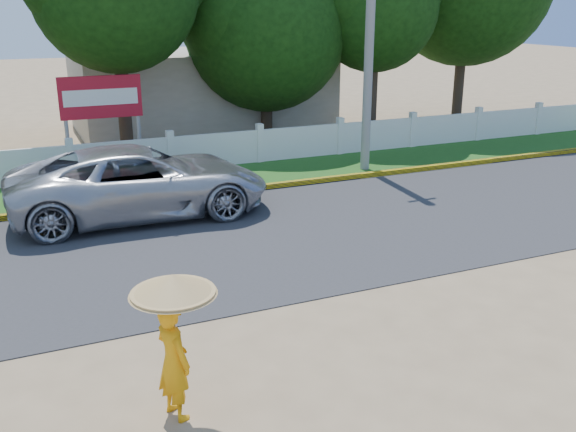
# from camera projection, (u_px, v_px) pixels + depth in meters

# --- Properties ---
(ground) EXTENTS (120.00, 120.00, 0.00)m
(ground) POSITION_uv_depth(u_px,v_px,m) (337.00, 326.00, 10.56)
(ground) COLOR #9E8460
(ground) RESTS_ON ground
(road) EXTENTS (60.00, 7.00, 0.02)m
(road) POSITION_uv_depth(u_px,v_px,m) (244.00, 238.00, 14.47)
(road) COLOR #38383A
(road) RESTS_ON ground
(grass_verge) EXTENTS (60.00, 3.50, 0.03)m
(grass_verge) POSITION_uv_depth(u_px,v_px,m) (184.00, 182.00, 19.03)
(grass_verge) COLOR #2D601E
(grass_verge) RESTS_ON ground
(curb) EXTENTS (40.00, 0.18, 0.16)m
(curb) POSITION_uv_depth(u_px,v_px,m) (200.00, 195.00, 17.53)
(curb) COLOR yellow
(curb) RESTS_ON ground
(fence) EXTENTS (40.00, 0.10, 1.10)m
(fence) POSITION_uv_depth(u_px,v_px,m) (171.00, 154.00, 20.13)
(fence) COLOR silver
(fence) RESTS_ON ground
(building_near) EXTENTS (10.00, 6.00, 3.20)m
(building_near) POSITION_uv_depth(u_px,v_px,m) (201.00, 90.00, 26.85)
(building_near) COLOR #B7AD99
(building_near) RESTS_ON ground
(utility_pole) EXTENTS (0.28, 0.28, 7.88)m
(utility_pole) POSITION_uv_depth(u_px,v_px,m) (369.00, 42.00, 19.27)
(utility_pole) COLOR gray
(utility_pole) RESTS_ON ground
(vehicle) EXTENTS (6.36, 3.07, 1.75)m
(vehicle) POSITION_uv_depth(u_px,v_px,m) (140.00, 181.00, 15.82)
(vehicle) COLOR #AFB1B7
(vehicle) RESTS_ON ground
(monk_with_parasol) EXTENTS (1.08, 1.08, 1.96)m
(monk_with_parasol) POSITION_uv_depth(u_px,v_px,m) (173.00, 326.00, 7.88)
(monk_with_parasol) COLOR orange
(monk_with_parasol) RESTS_ON ground
(billboard) EXTENTS (2.50, 0.13, 2.95)m
(billboard) POSITION_uv_depth(u_px,v_px,m) (101.00, 102.00, 19.88)
(billboard) COLOR gray
(billboard) RESTS_ON ground
(tree_row) EXTENTS (29.10, 7.38, 9.54)m
(tree_row) POSITION_uv_depth(u_px,v_px,m) (263.00, 1.00, 23.05)
(tree_row) COLOR #473828
(tree_row) RESTS_ON ground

